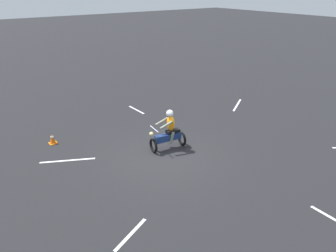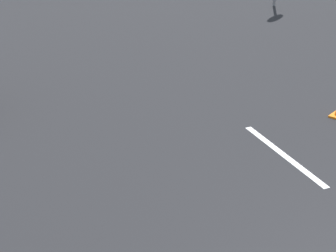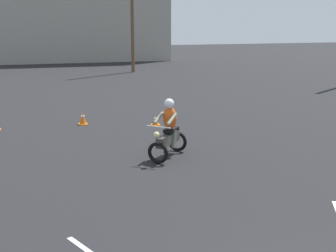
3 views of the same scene
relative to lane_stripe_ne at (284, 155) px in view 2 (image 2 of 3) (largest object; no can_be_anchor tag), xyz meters
The scene contains 1 object.
lane_stripe_ne is the anchor object (origin of this frame).
Camera 2 is at (-5.51, -0.87, 4.34)m, focal length 70.00 mm.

